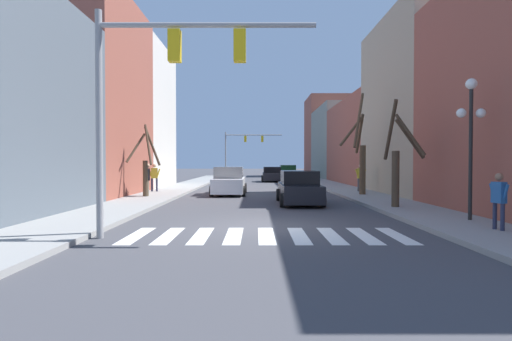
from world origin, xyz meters
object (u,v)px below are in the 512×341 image
traffic_signal_far (242,144)px  pedestrian_crossing_street (360,175)px  car_parked_right_far (229,182)px  car_driving_toward_lane (287,173)px  street_tree_left_far (360,154)px  traffic_signal_near (161,75)px  pedestrian_near_right_corner (147,177)px  street_tree_left_mid (145,164)px  pedestrian_on_right_sidewalk (154,175)px  car_parked_left_near (299,188)px  car_driving_away_lane (271,175)px  street_tree_left_near (397,160)px  pedestrian_on_left_sidewalk (498,196)px  street_lamp_right_corner (470,120)px

traffic_signal_far → pedestrian_crossing_street: (8.66, -28.68, -3.36)m
car_parked_right_far → car_driving_toward_lane: bearing=166.2°
pedestrian_crossing_street → street_tree_left_far: bearing=66.1°
traffic_signal_near → pedestrian_near_right_corner: traffic_signal_near is taller
pedestrian_near_right_corner → street_tree_left_mid: bearing=165.8°
pedestrian_on_right_sidewalk → car_parked_left_near: bearing=-50.3°
pedestrian_on_right_sidewalk → pedestrian_crossing_street: pedestrian_on_right_sidewalk is taller
pedestrian_crossing_street → street_tree_left_far: 2.82m
traffic_signal_near → car_driving_away_lane: bearing=82.4°
traffic_signal_near → street_tree_left_mid: size_ratio=1.52×
street_tree_left_far → street_tree_left_near: street_tree_left_far is taller
car_parked_left_near → street_tree_left_near: size_ratio=1.06×
traffic_signal_near → pedestrian_on_left_sidewalk: traffic_signal_near is taller
street_lamp_right_corner → car_driving_toward_lane: size_ratio=1.02×
car_parked_left_near → street_tree_left_mid: street_tree_left_mid is taller
car_driving_away_lane → pedestrian_near_right_corner: 21.13m
traffic_signal_near → traffic_signal_far: 44.02m
traffic_signal_near → traffic_signal_far: traffic_signal_far is taller
pedestrian_on_left_sidewalk → street_tree_left_mid: street_tree_left_mid is taller
car_driving_toward_lane → street_tree_left_far: (2.40, -23.93, 1.72)m
car_parked_right_far → car_driving_away_lane: size_ratio=1.14×
traffic_signal_near → car_parked_right_far: size_ratio=1.24×
street_tree_left_far → pedestrian_on_left_sidewalk: bearing=-87.4°
pedestrian_on_right_sidewalk → car_parked_right_far: bearing=-22.2°
traffic_signal_far → street_tree_left_mid: 33.01m
traffic_signal_near → street_tree_left_far: street_tree_left_far is taller
pedestrian_crossing_street → car_driving_toward_lane: bearing=-90.8°
car_driving_away_lane → pedestrian_on_left_sidewalk: pedestrian_on_left_sidewalk is taller
street_tree_left_far → traffic_signal_far: bearing=104.5°
traffic_signal_near → street_tree_left_near: bearing=36.9°
car_parked_right_far → street_tree_left_mid: street_tree_left_mid is taller
pedestrian_on_left_sidewalk → street_lamp_right_corner: bearing=161.3°
car_parked_right_far → car_parked_left_near: bearing=33.9°
car_parked_left_near → street_tree_left_mid: size_ratio=1.22×
traffic_signal_far → pedestrian_on_right_sidewalk: 29.30m
pedestrian_on_left_sidewalk → pedestrian_near_right_corner: (-12.86, 11.43, 0.14)m
traffic_signal_far → pedestrian_on_left_sidewalk: (8.59, -43.57, -3.48)m
street_tree_left_far → car_parked_left_near: bearing=-135.5°
street_lamp_right_corner → street_tree_left_far: 10.60m
street_tree_left_near → traffic_signal_far: bearing=101.9°
pedestrian_crossing_street → car_parked_left_near: bearing=44.8°
street_tree_left_far → traffic_signal_near: bearing=-123.9°
pedestrian_on_left_sidewalk → pedestrian_near_right_corner: bearing=-142.8°
car_driving_toward_lane → street_tree_left_near: bearing=-175.7°
pedestrian_on_right_sidewalk → street_tree_left_mid: (0.52, -3.91, 0.70)m
traffic_signal_near → car_parked_right_far: (0.82, 14.62, -3.54)m
traffic_signal_near → street_tree_left_mid: bearing=107.4°
car_parked_left_near → pedestrian_near_right_corner: pedestrian_near_right_corner is taller
traffic_signal_far → street_tree_left_mid: size_ratio=1.96×
street_tree_left_near → car_parked_right_far: bearing=133.5°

